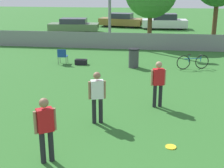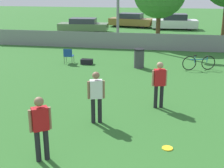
% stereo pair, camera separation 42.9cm
% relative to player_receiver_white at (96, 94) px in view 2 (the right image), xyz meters
% --- Properties ---
extents(fence_backline, '(21.65, 0.07, 1.21)m').
position_rel_player_receiver_white_xyz_m(fence_backline, '(0.51, 11.94, -0.39)').
color(fence_backline, gray).
rests_on(fence_backline, ground_plane).
extents(player_receiver_white, '(0.51, 0.32, 1.64)m').
position_rel_player_receiver_white_xyz_m(player_receiver_white, '(0.00, 0.00, 0.00)').
color(player_receiver_white, black).
rests_on(player_receiver_white, ground_plane).
extents(player_thrower_red, '(0.51, 0.32, 1.64)m').
position_rel_player_receiver_white_xyz_m(player_thrower_red, '(1.83, 1.62, 0.00)').
color(player_thrower_red, black).
rests_on(player_thrower_red, ground_plane).
extents(player_defender_red, '(0.45, 0.39, 1.64)m').
position_rel_player_receiver_white_xyz_m(player_defender_red, '(-0.79, -2.38, 0.00)').
color(player_defender_red, black).
rests_on(player_defender_red, ground_plane).
extents(frisbee_disc, '(0.29, 0.29, 0.03)m').
position_rel_player_receiver_white_xyz_m(frisbee_disc, '(2.20, -1.26, -0.93)').
color(frisbee_disc, yellow).
rests_on(frisbee_disc, ground_plane).
extents(folding_chair_sideline, '(0.51, 0.51, 0.83)m').
position_rel_player_receiver_white_xyz_m(folding_chair_sideline, '(-3.29, 7.28, -0.47)').
color(folding_chair_sideline, '#333338').
rests_on(folding_chair_sideline, ground_plane).
extents(bicycle_sideline, '(1.66, 0.61, 0.78)m').
position_rel_player_receiver_white_xyz_m(bicycle_sideline, '(3.62, 7.17, -0.57)').
color(bicycle_sideline, black).
rests_on(bicycle_sideline, ground_plane).
extents(trash_bin, '(0.55, 0.55, 0.99)m').
position_rel_player_receiver_white_xyz_m(trash_bin, '(0.59, 7.10, -0.45)').
color(trash_bin, '#3F3F44').
rests_on(trash_bin, ground_plane).
extents(gear_bag_sideline, '(0.63, 0.35, 0.31)m').
position_rel_player_receiver_white_xyz_m(gear_bag_sideline, '(-2.28, 7.32, -0.80)').
color(gear_bag_sideline, black).
rests_on(gear_bag_sideline, ground_plane).
extents(parked_car_olive, '(4.63, 2.10, 1.27)m').
position_rel_player_receiver_white_xyz_m(parked_car_olive, '(-5.80, 19.30, -0.32)').
color(parked_car_olive, black).
rests_on(parked_car_olive, ground_plane).
extents(parked_car_tan, '(4.63, 2.40, 1.40)m').
position_rel_player_receiver_white_xyz_m(parked_car_tan, '(-1.97, 23.89, -0.27)').
color(parked_car_tan, black).
rests_on(parked_car_tan, ground_plane).
extents(parked_car_white, '(4.44, 2.04, 1.49)m').
position_rel_player_receiver_white_xyz_m(parked_car_white, '(2.48, 22.82, -0.24)').
color(parked_car_white, black).
rests_on(parked_car_white, ground_plane).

